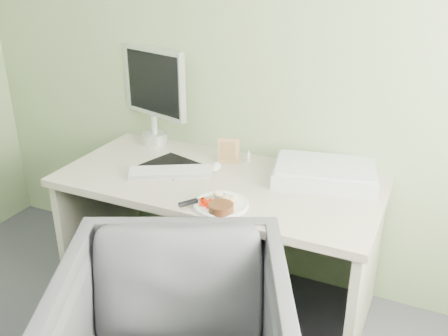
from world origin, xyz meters
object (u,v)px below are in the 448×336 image
at_px(plate, 221,205).
at_px(scanner, 325,174).
at_px(desk, 218,211).
at_px(monitor, 154,90).

distance_m(plate, scanner, 0.57).
height_order(desk, plate, plate).
bearing_deg(scanner, monitor, 161.34).
height_order(scanner, monitor, monitor).
xyz_separation_m(plate, scanner, (0.35, 0.45, 0.03)).
height_order(plate, monitor, monitor).
bearing_deg(monitor, scanner, 9.69).
bearing_deg(scanner, plate, -140.31).
xyz_separation_m(desk, plate, (0.13, -0.25, 0.19)).
xyz_separation_m(plate, monitor, (-0.68, 0.57, 0.31)).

